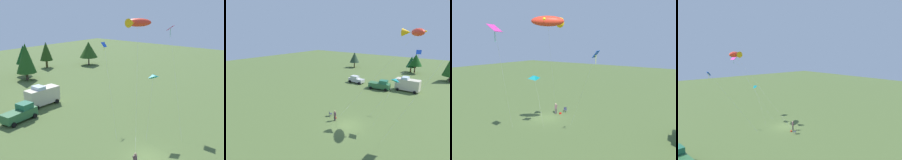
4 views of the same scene
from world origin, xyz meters
TOP-DOWN VIEW (x-y plane):
  - ground_plane at (0.00, 0.00)m, footprint 160.00×160.00m
  - person_kite_flyer at (-2.45, -0.10)m, footprint 0.60×0.43m
  - folding_chair at (-4.03, 0.68)m, footprint 0.68×0.68m
  - backpack_on_grass at (-2.79, 0.56)m, footprint 0.38×0.38m
  - truck_green_flatbed at (-3.12, 18.88)m, footprint 5.22×2.94m
  - kite_large_fish at (6.56, 6.24)m, footprint 10.84×8.03m
  - kite_diamond_rainbow at (11.66, 4.03)m, footprint 6.85×6.04m
  - kite_diamond_blue at (6.06, 11.14)m, footprint 5.53×6.64m
  - kite_delta_teal at (5.59, 3.03)m, footprint 3.28×1.58m

SIDE VIEW (x-z plane):
  - ground_plane at x=0.00m, z-range 0.00..0.00m
  - backpack_on_grass at x=-2.79m, z-range 0.00..0.22m
  - folding_chair at x=-4.03m, z-range 0.08..0.90m
  - person_kite_flyer at x=-2.45m, z-range 0.15..1.89m
  - truck_green_flatbed at x=-3.12m, z-range -0.07..2.27m
  - kite_delta_teal at x=5.59m, z-range 3.47..11.15m
  - kite_diamond_blue at x=6.06m, z-range 4.53..15.21m
  - kite_diamond_rainbow at x=11.66m, z-range 5.80..18.82m
  - kite_large_fish at x=6.56m, z-range 6.48..20.56m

